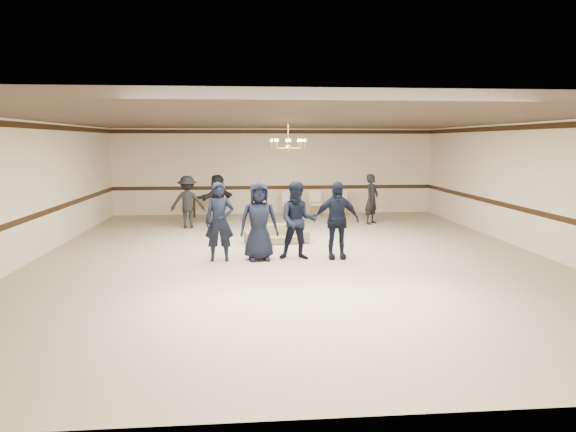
# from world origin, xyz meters

# --- Properties ---
(room) EXTENTS (12.01, 14.01, 3.21)m
(room) POSITION_xyz_m (0.00, 0.00, 1.60)
(room) COLOR tan
(room) RESTS_ON ground
(chair_rail) EXTENTS (12.00, 0.02, 0.14)m
(chair_rail) POSITION_xyz_m (0.00, 6.99, 1.00)
(chair_rail) COLOR black
(chair_rail) RESTS_ON wall_back
(crown_molding) EXTENTS (12.00, 0.02, 0.14)m
(crown_molding) POSITION_xyz_m (0.00, 6.99, 3.08)
(crown_molding) COLOR black
(crown_molding) RESTS_ON wall_back
(chandelier) EXTENTS (0.94, 0.94, 0.89)m
(chandelier) POSITION_xyz_m (0.00, 1.00, 2.88)
(chandelier) COLOR gold
(chandelier) RESTS_ON ceiling
(boy_a) EXTENTS (0.66, 0.44, 1.81)m
(boy_a) POSITION_xyz_m (-1.69, -0.33, 0.91)
(boy_a) COLOR black
(boy_a) RESTS_ON floor
(boy_b) EXTENTS (0.94, 0.66, 1.81)m
(boy_b) POSITION_xyz_m (-0.79, -0.33, 0.91)
(boy_b) COLOR black
(boy_b) RESTS_ON floor
(boy_c) EXTENTS (0.93, 0.75, 1.81)m
(boy_c) POSITION_xyz_m (0.11, -0.33, 0.91)
(boy_c) COLOR black
(boy_c) RESTS_ON floor
(boy_d) EXTENTS (1.07, 0.45, 1.81)m
(boy_d) POSITION_xyz_m (1.01, -0.33, 0.91)
(boy_d) COLOR black
(boy_d) RESTS_ON floor
(settee) EXTENTS (1.76, 0.87, 0.49)m
(settee) POSITION_xyz_m (-0.27, 1.55, 0.25)
(settee) COLOR #7C7B52
(settee) RESTS_ON floor
(adult_left) EXTENTS (1.09, 0.64, 1.66)m
(adult_left) POSITION_xyz_m (-2.92, 4.12, 0.83)
(adult_left) COLOR black
(adult_left) RESTS_ON floor
(adult_mid) EXTENTS (1.44, 1.43, 1.66)m
(adult_mid) POSITION_xyz_m (-2.02, 4.82, 0.83)
(adult_mid) COLOR black
(adult_mid) RESTS_ON floor
(adult_right) EXTENTS (0.70, 0.71, 1.66)m
(adult_right) POSITION_xyz_m (3.08, 4.42, 0.83)
(adult_right) COLOR black
(adult_right) RESTS_ON floor
(banquet_chair_left) EXTENTS (0.48, 0.48, 0.96)m
(banquet_chair_left) POSITION_xyz_m (0.44, 6.16, 0.48)
(banquet_chair_left) COLOR beige
(banquet_chair_left) RESTS_ON floor
(banquet_chair_mid) EXTENTS (0.47, 0.47, 0.96)m
(banquet_chair_mid) POSITION_xyz_m (1.44, 6.16, 0.48)
(banquet_chair_mid) COLOR beige
(banquet_chair_mid) RESTS_ON floor
(banquet_chair_right) EXTENTS (0.48, 0.48, 0.96)m
(banquet_chair_right) POSITION_xyz_m (2.44, 6.16, 0.48)
(banquet_chair_right) COLOR beige
(banquet_chair_right) RESTS_ON floor
(console_table) EXTENTS (0.93, 0.44, 0.76)m
(console_table) POSITION_xyz_m (-2.56, 6.36, 0.38)
(console_table) COLOR black
(console_table) RESTS_ON floor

